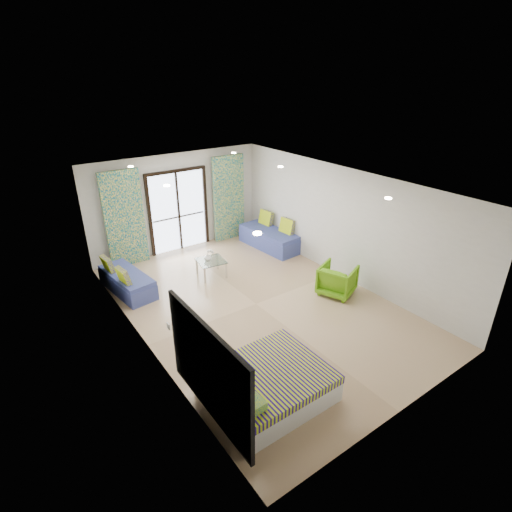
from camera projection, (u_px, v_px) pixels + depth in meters
floor at (256, 304)px, 8.81m from camera, size 5.00×7.50×0.01m
ceiling at (256, 184)px, 7.65m from camera, size 5.00×7.50×0.01m
wall_back at (177, 203)px, 10.99m from camera, size 5.00×0.01×2.70m
wall_front at (414, 339)px, 5.47m from camera, size 5.00×0.01×2.70m
wall_left at (139, 282)px, 6.92m from camera, size 0.01×7.50×2.70m
wall_right at (341, 223)px, 9.54m from camera, size 0.01×7.50×2.70m
balcony_door at (178, 206)px, 11.01m from camera, size 1.76×0.08×2.28m
balcony_rail at (179, 217)px, 11.15m from camera, size 1.52×0.03×0.04m
curtain_left at (125, 219)px, 10.09m from camera, size 1.00×0.10×2.50m
curtain_right at (229, 198)px, 11.72m from camera, size 1.00×0.10×2.50m
downlight_a at (257, 233)px, 5.46m from camera, size 0.12×0.12×0.02m
downlight_b at (388, 198)px, 6.92m from camera, size 0.12×0.12×0.02m
downlight_c at (167, 186)px, 7.67m from camera, size 0.12×0.12×0.02m
downlight_d at (281, 167)px, 9.14m from camera, size 0.12×0.12×0.02m
downlight_e at (131, 167)px, 9.14m from camera, size 0.12×0.12×0.02m
downlight_f at (234, 153)px, 10.61m from camera, size 0.12×0.12×0.02m
headboard at (208, 371)px, 5.34m from camera, size 0.06×2.10×1.50m
switch_plate at (168, 326)px, 6.25m from camera, size 0.02×0.10×0.10m
bed at (266, 385)px, 6.19m from camera, size 1.83×1.49×0.63m
daybed_left at (127, 281)px, 9.20m from camera, size 0.86×1.74×0.82m
daybed_right at (270, 238)px, 11.49m from camera, size 0.90×1.96×0.94m
coffee_table at (211, 262)px, 9.84m from camera, size 0.73×0.73×0.74m
vase at (208, 258)px, 9.76m from camera, size 0.24×0.25×0.18m
armchair at (337, 278)px, 9.06m from camera, size 0.93×0.96×0.77m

